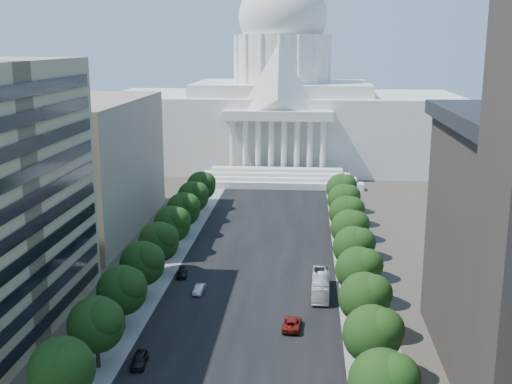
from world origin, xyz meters
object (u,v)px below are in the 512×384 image
(city_bus, at_px, (321,285))
(car_dark_a, at_px, (139,360))
(car_dark_b, at_px, (182,273))
(car_silver, at_px, (199,289))
(car_red, at_px, (292,324))

(city_bus, bearing_deg, car_dark_a, -130.78)
(car_dark_b, height_order, city_bus, city_bus)
(car_dark_b, bearing_deg, car_dark_a, -95.70)
(car_silver, height_order, car_red, car_red)
(car_dark_a, bearing_deg, car_silver, 77.86)
(car_dark_a, xyz_separation_m, city_bus, (24.73, 27.13, 0.90))
(car_silver, bearing_deg, car_red, -33.83)
(car_dark_a, xyz_separation_m, car_silver, (3.78, 25.91, -0.13))
(car_dark_a, distance_m, car_silver, 26.18)
(car_dark_b, distance_m, city_bus, 26.43)
(car_silver, bearing_deg, city_bus, 7.62)
(car_silver, distance_m, car_red, 20.86)
(car_silver, xyz_separation_m, car_red, (16.42, -12.88, 0.12))
(car_silver, xyz_separation_m, car_dark_b, (-4.60, 7.89, -0.03))
(car_dark_a, height_order, car_red, car_dark_a)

